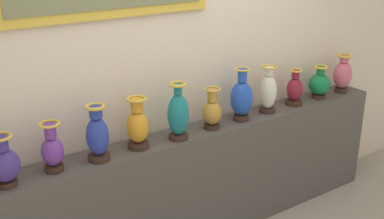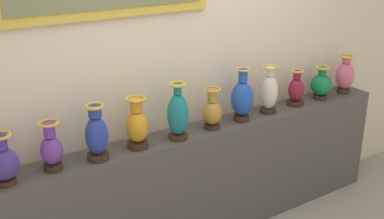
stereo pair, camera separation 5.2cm
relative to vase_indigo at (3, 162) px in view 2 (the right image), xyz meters
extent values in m
cube|color=#4C4742|center=(1.33, 0.05, -0.60)|extent=(3.69, 0.28, 0.92)
cube|color=beige|center=(1.33, 0.25, 0.43)|extent=(6.17, 0.10, 2.99)
cylinder|color=#382319|center=(0.00, 0.00, -0.12)|extent=(0.11, 0.11, 0.03)
ellipsoid|color=#3F2D7F|center=(0.00, 0.00, -0.01)|extent=(0.17, 0.17, 0.19)
cylinder|color=#3F2D7F|center=(0.00, 0.00, 0.13)|extent=(0.08, 0.08, 0.08)
cylinder|color=#382319|center=(0.29, 0.03, -0.12)|extent=(0.11, 0.11, 0.04)
ellipsoid|color=#6B3393|center=(0.29, 0.03, -0.01)|extent=(0.14, 0.14, 0.18)
cylinder|color=#6B3393|center=(0.29, 0.03, 0.12)|extent=(0.07, 0.07, 0.09)
torus|color=gold|center=(0.29, 0.03, 0.17)|extent=(0.13, 0.13, 0.02)
cylinder|color=#382319|center=(0.58, 0.01, -0.12)|extent=(0.14, 0.14, 0.04)
ellipsoid|color=#263899|center=(0.58, 0.01, 0.02)|extent=(0.14, 0.14, 0.26)
cylinder|color=#263899|center=(0.58, 0.01, 0.19)|extent=(0.08, 0.08, 0.07)
torus|color=gold|center=(0.58, 0.01, 0.22)|extent=(0.13, 0.13, 0.02)
cylinder|color=#382319|center=(0.88, 0.03, -0.12)|extent=(0.14, 0.14, 0.04)
ellipsoid|color=orange|center=(0.88, 0.03, 0.01)|extent=(0.15, 0.15, 0.22)
cylinder|color=orange|center=(0.88, 0.03, 0.17)|extent=(0.08, 0.08, 0.09)
torus|color=gold|center=(0.88, 0.03, 0.21)|extent=(0.14, 0.14, 0.02)
cylinder|color=#382319|center=(1.18, 0.00, -0.12)|extent=(0.14, 0.14, 0.03)
ellipsoid|color=#19727A|center=(1.18, 0.00, 0.04)|extent=(0.15, 0.15, 0.30)
cylinder|color=#19727A|center=(1.18, 0.00, 0.23)|extent=(0.06, 0.06, 0.07)
torus|color=gold|center=(1.18, 0.00, 0.26)|extent=(0.12, 0.12, 0.02)
cylinder|color=#382319|center=(1.49, 0.02, -0.12)|extent=(0.12, 0.12, 0.03)
ellipsoid|color=#B27F2D|center=(1.49, 0.02, -0.02)|extent=(0.15, 0.15, 0.18)
cylinder|color=#B27F2D|center=(1.49, 0.02, 0.12)|extent=(0.07, 0.07, 0.09)
torus|color=gold|center=(1.49, 0.02, 0.17)|extent=(0.12, 0.12, 0.01)
cylinder|color=#382319|center=(1.78, 0.02, -0.12)|extent=(0.12, 0.12, 0.04)
ellipsoid|color=#1E47B2|center=(1.78, 0.02, 0.04)|extent=(0.18, 0.18, 0.27)
cylinder|color=#1E47B2|center=(1.78, 0.02, 0.22)|extent=(0.07, 0.07, 0.10)
torus|color=gold|center=(1.78, 0.02, 0.27)|extent=(0.11, 0.11, 0.02)
cylinder|color=#382319|center=(2.07, 0.04, -0.13)|extent=(0.13, 0.13, 0.03)
ellipsoid|color=beige|center=(2.07, 0.04, 0.03)|extent=(0.14, 0.14, 0.28)
cylinder|color=beige|center=(2.07, 0.04, 0.20)|extent=(0.07, 0.07, 0.07)
torus|color=gold|center=(2.07, 0.04, 0.24)|extent=(0.13, 0.13, 0.02)
cylinder|color=#382319|center=(2.37, 0.04, -0.12)|extent=(0.14, 0.14, 0.04)
ellipsoid|color=maroon|center=(2.37, 0.04, 0.00)|extent=(0.13, 0.13, 0.20)
cylinder|color=maroon|center=(2.37, 0.04, 0.13)|extent=(0.07, 0.07, 0.06)
torus|color=gold|center=(2.37, 0.04, 0.16)|extent=(0.10, 0.10, 0.02)
cylinder|color=#382319|center=(2.67, 0.04, -0.12)|extent=(0.12, 0.12, 0.04)
ellipsoid|color=#14723D|center=(2.67, 0.04, -0.01)|extent=(0.18, 0.18, 0.18)
cylinder|color=#14723D|center=(2.67, 0.04, 0.11)|extent=(0.07, 0.07, 0.06)
torus|color=gold|center=(2.67, 0.04, 0.14)|extent=(0.12, 0.12, 0.02)
cylinder|color=#382319|center=(2.97, 0.03, -0.12)|extent=(0.11, 0.11, 0.04)
ellipsoid|color=#CC5972|center=(2.97, 0.03, 0.02)|extent=(0.17, 0.17, 0.24)
cylinder|color=#CC5972|center=(2.97, 0.03, 0.17)|extent=(0.08, 0.08, 0.06)
torus|color=gold|center=(2.97, 0.03, 0.20)|extent=(0.14, 0.14, 0.02)
camera|label=1|loc=(-0.51, -2.63, 1.25)|focal=44.98mm
camera|label=2|loc=(-0.47, -2.66, 1.25)|focal=44.98mm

